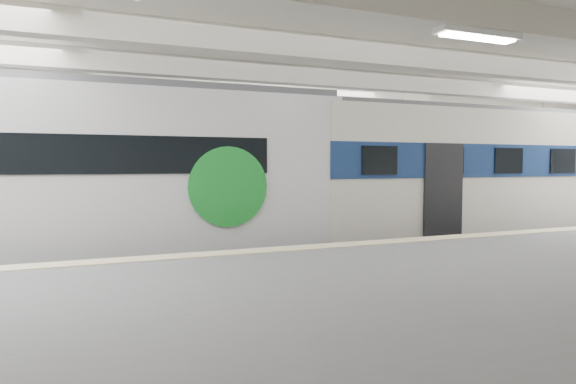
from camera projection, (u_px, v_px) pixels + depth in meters
name	position (u px, v px, depth m)	size (l,w,h in m)	color
station_hall	(350.00, 147.00, 11.89)	(36.00, 24.00, 5.75)	black
modern_emu	(114.00, 185.00, 11.54)	(14.76, 3.05, 4.72)	silver
older_rer	(496.00, 177.00, 15.94)	(13.95, 3.08, 4.58)	beige
far_train	(89.00, 179.00, 16.41)	(14.22, 3.26, 4.51)	silver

